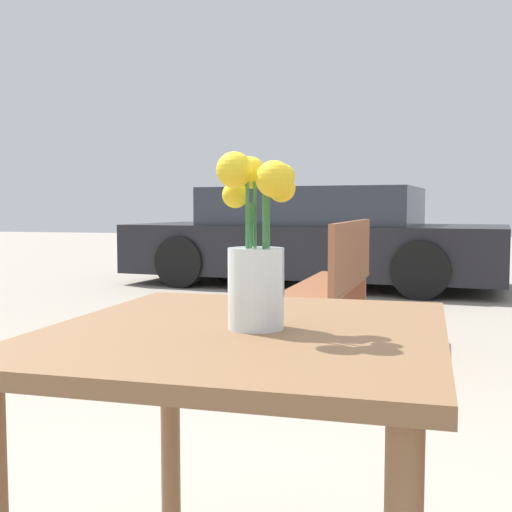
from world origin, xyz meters
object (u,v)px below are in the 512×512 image
at_px(table_front, 247,384).
at_px(bench_near, 338,283).
at_px(flower_vase, 256,256).
at_px(parked_car, 314,238).

height_order(table_front, bench_near, bench_near).
xyz_separation_m(flower_vase, parked_car, (-0.91, 6.53, -0.28)).
bearing_deg(table_front, bench_near, 93.37).
relative_size(bench_near, parked_car, 0.33).
distance_m(flower_vase, bench_near, 2.96).
xyz_separation_m(table_front, parked_car, (-0.89, 6.51, -0.04)).
distance_m(table_front, flower_vase, 0.25).
bearing_deg(flower_vase, parked_car, 97.97).
bearing_deg(bench_near, flower_vase, -86.20).
relative_size(flower_vase, bench_near, 0.21).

